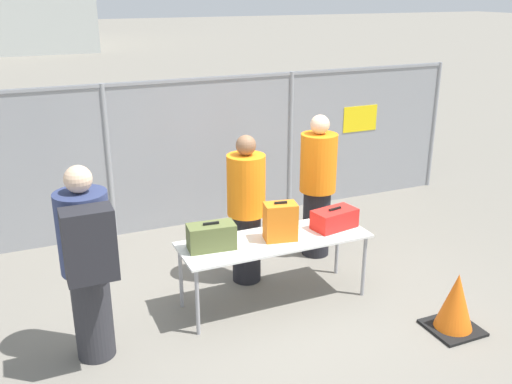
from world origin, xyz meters
TOP-DOWN VIEW (x-y plane):
  - ground_plane at (0.00, 0.00)m, footprint 120.00×120.00m
  - fence_section at (0.02, 2.44)m, footprint 8.07×0.07m
  - inspection_table at (-0.07, 0.01)m, footprint 2.02×0.68m
  - suitcase_olive at (-0.75, 0.04)m, footprint 0.49×0.28m
  - suitcase_orange at (-0.02, -0.03)m, footprint 0.37×0.27m
  - suitcase_red at (0.65, 0.01)m, footprint 0.52×0.34m
  - traveler_hooded at (-1.99, -0.28)m, footprint 0.45×0.70m
  - security_worker_near at (-0.16, 0.57)m, footprint 0.43×0.43m
  - security_worker_far at (0.91, 0.86)m, footprint 0.45×0.45m
  - utility_trailer at (1.83, 4.75)m, footprint 3.44×1.97m
  - traffic_cone at (1.33, -1.20)m, footprint 0.49×0.49m

SIDE VIEW (x-z plane):
  - ground_plane at x=0.00m, z-range 0.00..0.00m
  - traffic_cone at x=1.33m, z-range -0.02..0.59m
  - utility_trailer at x=1.83m, z-range 0.05..0.74m
  - inspection_table at x=-0.07m, z-range 0.31..1.05m
  - suitcase_red at x=0.65m, z-range 0.72..0.96m
  - suitcase_olive at x=-0.75m, z-range 0.72..1.01m
  - security_worker_near at x=-0.16m, z-range 0.03..1.76m
  - security_worker_far at x=0.91m, z-range 0.03..1.83m
  - suitcase_orange at x=-0.02m, z-range 0.72..1.14m
  - traveler_hooded at x=-1.99m, z-range 0.09..1.92m
  - fence_section at x=0.02m, z-range 0.05..2.13m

